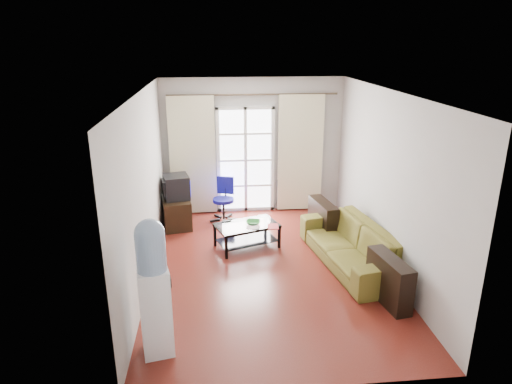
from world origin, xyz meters
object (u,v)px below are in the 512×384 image
Objects in this scene: water_cooler at (154,286)px; sofa at (351,245)px; tv_stand at (177,213)px; coffee_table at (247,232)px; crt_tv at (175,187)px; task_chair at (224,208)px.

sofa is at bearing 21.85° from water_cooler.
sofa reaches higher than tv_stand.
crt_tv reaches higher than coffee_table.
tv_stand is at bearing -132.10° from sofa.
coffee_table is at bearing -49.62° from tv_stand.
water_cooler is at bearing -86.43° from task_chair.
coffee_table is 1.38× the size of task_chair.
water_cooler is (0.03, -3.74, 0.08)m from crt_tv.
sofa is 2.82m from task_chair.
task_chair is (0.90, 0.23, -0.02)m from tv_stand.
tv_stand is at bearing 78.49° from water_cooler.
water_cooler reaches higher than task_chair.
tv_stand is 3.74m from water_cooler.
task_chair is at bearing 4.69° from tv_stand.
water_cooler is at bearing -102.07° from crt_tv.
water_cooler is at bearing -99.22° from tv_stand.
crt_tv is 3.75m from water_cooler.
coffee_table is at bearing 53.21° from water_cooler.
task_chair is at bearing -0.86° from crt_tv.
tv_stand is (-1.25, 1.05, 0.00)m from coffee_table.
coffee_table is 0.72× the size of water_cooler.
task_chair reaches higher than sofa.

